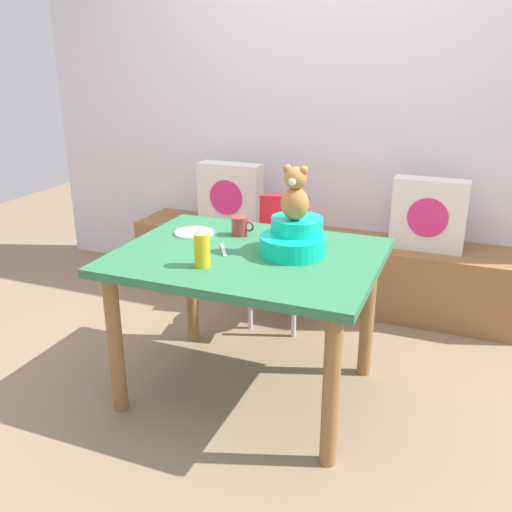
% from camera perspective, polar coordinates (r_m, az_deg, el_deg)
% --- Properties ---
extents(ground_plane, '(8.00, 8.00, 0.00)m').
position_cam_1_polar(ground_plane, '(2.93, -0.74, -13.43)').
color(ground_plane, '#8C7256').
extents(back_wall, '(4.40, 0.10, 2.60)m').
position_cam_1_polar(back_wall, '(3.86, 7.89, 15.26)').
color(back_wall, silver).
rests_on(back_wall, ground_plane).
extents(window_bench, '(2.60, 0.44, 0.46)m').
position_cam_1_polar(window_bench, '(3.85, 6.14, -1.10)').
color(window_bench, olive).
rests_on(window_bench, ground_plane).
extents(pillow_floral_left, '(0.44, 0.15, 0.44)m').
position_cam_1_polar(pillow_floral_left, '(3.89, -2.64, 6.21)').
color(pillow_floral_left, white).
rests_on(pillow_floral_left, window_bench).
extents(pillow_floral_right, '(0.44, 0.15, 0.44)m').
position_cam_1_polar(pillow_floral_right, '(3.58, 17.19, 4.04)').
color(pillow_floral_right, white).
rests_on(pillow_floral_right, window_bench).
extents(dining_table, '(1.20, 0.93, 0.74)m').
position_cam_1_polar(dining_table, '(2.63, -0.81, -1.87)').
color(dining_table, '#2D7247').
rests_on(dining_table, ground_plane).
extents(highchair, '(0.38, 0.49, 0.79)m').
position_cam_1_polar(highchair, '(3.38, 2.53, 1.23)').
color(highchair, red).
rests_on(highchair, ground_plane).
extents(infant_seat_teal, '(0.30, 0.33, 0.16)m').
position_cam_1_polar(infant_seat_teal, '(2.57, 3.89, 1.80)').
color(infant_seat_teal, '#0CC6A5').
rests_on(infant_seat_teal, dining_table).
extents(teddy_bear, '(0.13, 0.12, 0.25)m').
position_cam_1_polar(teddy_bear, '(2.51, 4.00, 6.27)').
color(teddy_bear, '#B4763A').
rests_on(teddy_bear, infant_seat_teal).
extents(ketchup_bottle, '(0.07, 0.07, 0.18)m').
position_cam_1_polar(ketchup_bottle, '(2.41, -5.52, 0.87)').
color(ketchup_bottle, gold).
rests_on(ketchup_bottle, dining_table).
extents(coffee_mug, '(0.12, 0.08, 0.09)m').
position_cam_1_polar(coffee_mug, '(2.83, -1.64, 3.06)').
color(coffee_mug, '#9E332D').
rests_on(coffee_mug, dining_table).
extents(dinner_plate_near, '(0.20, 0.20, 0.01)m').
position_cam_1_polar(dinner_plate_near, '(2.88, -6.33, 2.37)').
color(dinner_plate_near, white).
rests_on(dinner_plate_near, dining_table).
extents(table_fork, '(0.10, 0.15, 0.01)m').
position_cam_1_polar(table_fork, '(2.62, -3.34, 0.59)').
color(table_fork, silver).
rests_on(table_fork, dining_table).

